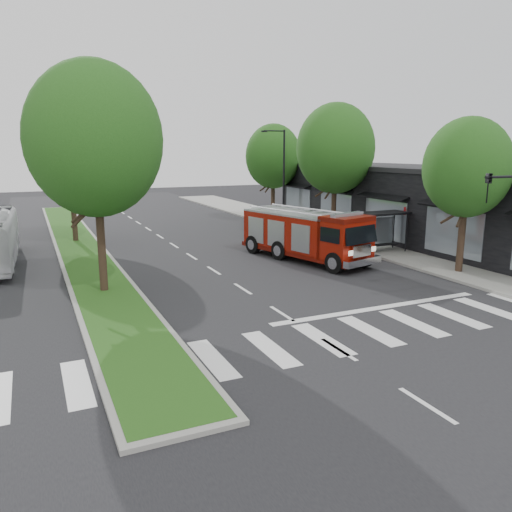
{
  "coord_description": "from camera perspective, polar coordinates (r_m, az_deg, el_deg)",
  "views": [
    {
      "loc": [
        -8.79,
        -16.78,
        6.37
      ],
      "look_at": [
        0.14,
        2.8,
        1.8
      ],
      "focal_mm": 35.0,
      "sensor_mm": 36.0,
      "label": 1
    }
  ],
  "objects": [
    {
      "name": "storefront_row",
      "position": [
        37.38,
        19.39,
        5.36
      ],
      "size": [
        8.0,
        30.0,
        5.0
      ],
      "primitive_type": "cube",
      "color": "black",
      "rests_on": "ground"
    },
    {
      "name": "bus_shelter",
      "position": [
        32.24,
        14.12,
        3.9
      ],
      "size": [
        3.2,
        1.6,
        2.61
      ],
      "color": "black",
      "rests_on": "ground"
    },
    {
      "name": "streetlight_right_far",
      "position": [
        41.5,
        3.01,
        9.35
      ],
      "size": [
        2.11,
        0.2,
        8.0
      ],
      "color": "black",
      "rests_on": "ground"
    },
    {
      "name": "tree_right_mid",
      "position": [
        36.87,
        9.08,
        12.02
      ],
      "size": [
        5.6,
        5.6,
        9.72
      ],
      "color": "black",
      "rests_on": "ground"
    },
    {
      "name": "sidewalk_right",
      "position": [
        34.79,
        13.74,
        1.21
      ],
      "size": [
        5.0,
        80.0,
        0.15
      ],
      "primitive_type": "cube",
      "color": "gray",
      "rests_on": "ground"
    },
    {
      "name": "tree_median_near",
      "position": [
        22.95,
        -17.97,
        12.53
      ],
      "size": [
        5.8,
        5.8,
        10.16
      ],
      "color": "black",
      "rests_on": "ground"
    },
    {
      "name": "tree_right_far",
      "position": [
        45.55,
        1.98,
        11.3
      ],
      "size": [
        5.0,
        5.0,
        8.73
      ],
      "color": "black",
      "rests_on": "ground"
    },
    {
      "name": "median",
      "position": [
        35.45,
        -19.6,
        1.06
      ],
      "size": [
        3.0,
        50.0,
        0.15
      ],
      "color": "gray",
      "rests_on": "ground"
    },
    {
      "name": "tree_right_near",
      "position": [
        27.66,
        23.01,
        9.26
      ],
      "size": [
        4.4,
        4.4,
        8.05
      ],
      "color": "black",
      "rests_on": "ground"
    },
    {
      "name": "fire_engine",
      "position": [
        29.53,
        5.63,
        2.41
      ],
      "size": [
        4.81,
        9.32,
        3.1
      ],
      "rotation": [
        0.0,
        0.0,
        0.26
      ],
      "color": "#500B04",
      "rests_on": "ground"
    },
    {
      "name": "tree_median_far",
      "position": [
        36.88,
        -20.6,
        11.42
      ],
      "size": [
        5.6,
        5.6,
        9.72
      ],
      "color": "black",
      "rests_on": "ground"
    },
    {
      "name": "ground",
      "position": [
        19.98,
        3.0,
        -6.62
      ],
      "size": [
        140.0,
        140.0,
        0.0
      ],
      "primitive_type": "plane",
      "color": "black",
      "rests_on": "ground"
    }
  ]
}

